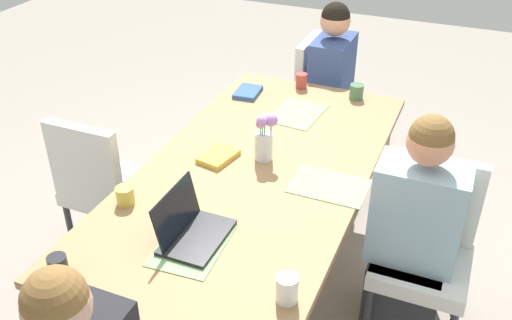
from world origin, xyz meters
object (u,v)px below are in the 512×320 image
(dining_table, at_px, (256,180))
(coffee_mug_far_left, at_px, (58,266))
(coffee_mug_near_right, at_px, (125,196))
(person_far_left_near, at_px, (412,244))
(coffee_mug_centre_left, at_px, (301,81))
(book_red_cover, at_px, (218,156))
(coffee_mug_near_left, at_px, (357,92))
(laptop_head_right_left_far, at_px, (191,229))
(book_blue_cover, at_px, (248,92))
(chair_head_left_left_mid, at_px, (322,95))
(person_head_left_left_mid, at_px, (330,96))
(flower_vase, at_px, (265,137))
(chair_near_right_near, at_px, (102,181))
(coffee_mug_centre_right, at_px, (287,289))
(chair_far_left_near, at_px, (426,242))

(dining_table, distance_m, coffee_mug_far_left, 1.07)
(coffee_mug_near_right, bearing_deg, person_far_left_near, 111.28)
(coffee_mug_centre_left, bearing_deg, book_red_cover, -6.17)
(coffee_mug_near_left, height_order, coffee_mug_near_right, coffee_mug_near_left)
(laptop_head_right_left_far, relative_size, coffee_mug_near_left, 3.47)
(coffee_mug_far_left, bearing_deg, book_blue_cover, 179.52)
(chair_head_left_left_mid, bearing_deg, person_head_left_left_mid, 51.24)
(person_far_left_near, distance_m, flower_vase, 0.87)
(chair_head_left_left_mid, bearing_deg, coffee_mug_near_right, -9.97)
(chair_near_right_near, xyz_separation_m, book_red_cover, (-0.12, 0.67, 0.25))
(dining_table, relative_size, book_blue_cover, 10.87)
(coffee_mug_centre_right, bearing_deg, book_blue_cover, -151.94)
(coffee_mug_centre_left, height_order, book_blue_cover, coffee_mug_centre_left)
(laptop_head_right_left_far, xyz_separation_m, book_blue_cover, (-1.38, -0.34, -0.03))
(book_red_cover, bearing_deg, person_head_left_left_mid, -177.26)
(chair_far_left_near, relative_size, book_red_cover, 4.50)
(coffee_mug_near_left, height_order, book_red_cover, coffee_mug_near_left)
(dining_table, distance_m, person_head_left_left_mid, 1.39)
(flower_vase, distance_m, coffee_mug_near_left, 0.92)
(chair_near_right_near, height_order, coffee_mug_near_left, chair_near_right_near)
(coffee_mug_near_left, bearing_deg, flower_vase, -15.87)
(book_blue_cover, bearing_deg, chair_head_left_left_mid, 150.99)
(coffee_mug_far_left, distance_m, book_blue_cover, 1.77)
(person_head_left_left_mid, relative_size, coffee_mug_far_left, 13.25)
(person_head_left_left_mid, height_order, book_blue_cover, person_head_left_left_mid)
(person_far_left_near, xyz_separation_m, coffee_mug_near_left, (-1.00, -0.54, 0.25))
(laptop_head_right_left_far, xyz_separation_m, coffee_mug_centre_right, (0.18, 0.49, 0.01))
(flower_vase, relative_size, book_blue_cover, 1.30)
(person_head_left_left_mid, height_order, book_red_cover, person_head_left_left_mid)
(chair_near_right_near, height_order, laptop_head_right_left_far, laptop_head_right_left_far)
(chair_far_left_near, distance_m, book_red_cover, 1.10)
(dining_table, height_order, flower_vase, flower_vase)
(laptop_head_right_left_far, bearing_deg, chair_head_left_left_mid, -178.68)
(flower_vase, height_order, coffee_mug_centre_left, flower_vase)
(dining_table, bearing_deg, chair_near_right_near, -82.77)
(book_blue_cover, bearing_deg, dining_table, 21.13)
(dining_table, xyz_separation_m, chair_head_left_left_mid, (-1.44, -0.09, -0.17))
(chair_near_right_near, bearing_deg, coffee_mug_centre_left, 145.23)
(chair_near_right_near, distance_m, coffee_mug_near_right, 0.65)
(coffee_mug_centre_left, distance_m, book_blue_cover, 0.36)
(chair_head_left_left_mid, height_order, person_head_left_left_mid, person_head_left_left_mid)
(book_blue_cover, bearing_deg, coffee_mug_centre_left, 123.27)
(laptop_head_right_left_far, height_order, coffee_mug_centre_left, laptop_head_right_left_far)
(chair_near_right_near, distance_m, flower_vase, 0.98)
(person_head_left_left_mid, distance_m, laptop_head_right_left_far, 2.00)
(coffee_mug_centre_left, distance_m, book_red_cover, 1.00)
(person_head_left_left_mid, height_order, flower_vase, person_head_left_left_mid)
(laptop_head_right_left_far, bearing_deg, dining_table, 176.01)
(book_red_cover, relative_size, book_blue_cover, 1.00)
(coffee_mug_near_left, bearing_deg, person_far_left_near, 28.40)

